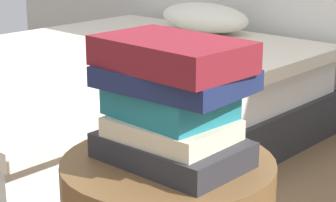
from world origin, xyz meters
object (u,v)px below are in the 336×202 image
object	(u,v)px
bed	(98,101)
book_maroon	(172,54)
book_cream	(171,129)
book_navy	(174,78)
book_teal	(170,102)
book_charcoal	(173,149)

from	to	relation	value
bed	book_maroon	distance (m)	1.72
book_cream	book_maroon	world-z (taller)	book_maroon
bed	book_maroon	size ratio (longest dim) A/B	6.87
bed	book_navy	distance (m)	1.70
book_maroon	book_teal	bearing A→B (deg)	148.68
book_cream	book_charcoal	bearing A→B (deg)	80.34
book_teal	book_maroon	world-z (taller)	book_maroon
book_charcoal	book_cream	world-z (taller)	book_cream
book_cream	book_teal	size ratio (longest dim) A/B	1.03
bed	book_cream	size ratio (longest dim) A/B	8.62
book_charcoal	book_cream	size ratio (longest dim) A/B	1.25
book_charcoal	book_teal	distance (m)	0.10
book_charcoal	book_navy	distance (m)	0.15
book_cream	book_maroon	bearing A→B (deg)	85.49
book_navy	book_maroon	xyz separation A→B (m)	(0.00, -0.01, 0.05)
book_teal	book_navy	bearing A→B (deg)	-8.07
bed	book_teal	size ratio (longest dim) A/B	8.90
book_charcoal	book_navy	size ratio (longest dim) A/B	1.03
book_charcoal	bed	bearing A→B (deg)	144.27
book_cream	book_navy	distance (m)	0.10
book_navy	bed	bearing A→B (deg)	141.54
book_cream	book_navy	xyz separation A→B (m)	(-0.00, 0.01, 0.10)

